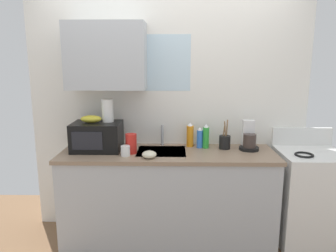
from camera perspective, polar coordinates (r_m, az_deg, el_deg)
kitchen_wall_assembly at (r=3.25m, az=-1.66°, el=4.52°), size 2.81×0.42×2.50m
counter_unit at (r=3.19m, az=-0.03°, el=-12.25°), size 2.04×0.63×0.90m
sink_faucet at (r=3.24m, az=-1.03°, el=-1.66°), size 0.03×0.03×0.21m
stove_range at (r=3.45m, az=23.78°, el=-11.42°), size 0.60×0.60×1.08m
microwave at (r=3.13m, az=-12.57°, el=-1.83°), size 0.46×0.35×0.27m
banana_bunch at (r=3.11m, az=-13.59°, el=1.23°), size 0.20×0.11×0.07m
paper_towel_roll at (r=3.12m, az=-10.75°, el=2.76°), size 0.11×0.11×0.22m
coffee_maker at (r=3.19m, az=14.23°, el=-2.22°), size 0.19×0.21×0.28m
dish_soap_bottle_orange at (r=3.20m, az=3.96°, el=-1.63°), size 0.07×0.07×0.25m
dish_soap_bottle_blue at (r=3.17m, az=5.69°, el=-2.13°), size 0.06×0.06×0.21m
dish_soap_bottle_green at (r=3.16m, az=6.80°, el=-1.91°), size 0.06×0.06×0.24m
cereal_canister at (r=2.99m, az=-6.61°, el=-3.14°), size 0.10×0.10×0.18m
mug_white at (r=2.92m, az=-7.61°, el=-4.42°), size 0.08×0.08×0.09m
utensil_crock at (r=3.17m, az=10.10°, el=-2.78°), size 0.11×0.11×0.29m
small_bowl at (r=2.84m, az=-3.38°, el=-5.11°), size 0.13×0.13×0.06m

